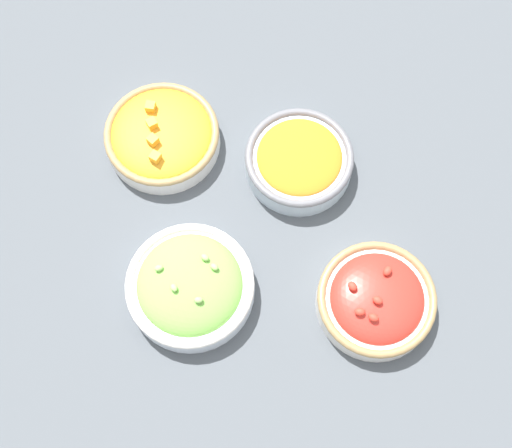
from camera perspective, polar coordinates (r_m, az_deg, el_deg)
The scene contains 5 objects.
ground_plane at distance 1.08m, azimuth 0.00°, elevation -0.55°, with size 3.00×3.00×0.00m, color #4C5156.
bowl_lettuce at distance 1.03m, azimuth -5.29°, elevation -4.96°, with size 0.19×0.19×0.07m.
bowl_carrots at distance 1.10m, azimuth 3.46°, elevation 5.12°, with size 0.17×0.17×0.05m.
bowl_cherry_tomatoes at distance 1.04m, azimuth 9.59°, elevation -6.00°, with size 0.17×0.17×0.06m.
bowl_squash at distance 1.12m, azimuth -7.52°, elevation 7.00°, with size 0.18×0.18×0.06m.
Camera 1 is at (0.33, -0.14, 1.02)m, focal length 50.00 mm.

